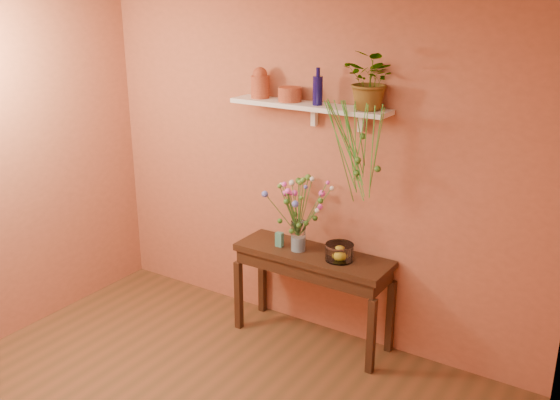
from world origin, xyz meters
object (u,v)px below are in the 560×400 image
spider_plant (372,80)px  glass_vase (298,238)px  bouquet (299,199)px  sideboard (313,265)px  blue_bottle (318,90)px  glass_bowl (339,253)px  terracotta_jug (260,83)px

spider_plant → glass_vase: 1.37m
bouquet → sideboard: bearing=6.5°
sideboard → blue_bottle: 1.39m
spider_plant → glass_bowl: spider_plant is taller
blue_bottle → spider_plant: size_ratio=0.65×
blue_bottle → bouquet: bearing=-137.1°
blue_bottle → sideboard: bearing=-70.0°
sideboard → bouquet: 0.56m
terracotta_jug → blue_bottle: size_ratio=0.88×
spider_plant → glass_vase: size_ratio=1.72×
blue_bottle → bouquet: size_ratio=0.55×
sideboard → glass_vase: (-0.12, -0.02, 0.22)m
sideboard → bouquet: (-0.13, -0.01, 0.54)m
sideboard → glass_bowl: 0.30m
terracotta_jug → glass_bowl: size_ratio=1.11×
blue_bottle → glass_vase: 1.18m
blue_bottle → glass_bowl: (0.27, -0.09, -1.21)m
sideboard → blue_bottle: blue_bottle is taller
spider_plant → bouquet: spider_plant is taller
spider_plant → glass_vase: (-0.51, -0.13, -1.27)m
sideboard → glass_bowl: bearing=-3.5°
bouquet → glass_bowl: size_ratio=2.31×
blue_bottle → bouquet: 0.86m
spider_plant → glass_vase: spider_plant is taller
blue_bottle → glass_bowl: bearing=-18.8°
spider_plant → glass_bowl: size_ratio=1.93×
glass_bowl → spider_plant: bearing=39.1°
terracotta_jug → glass_vase: bearing=-16.4°
sideboard → blue_bottle: size_ratio=4.62×
terracotta_jug → sideboard: bearing=-10.7°
sideboard → bouquet: size_ratio=2.53×
bouquet → glass_bowl: 0.52m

